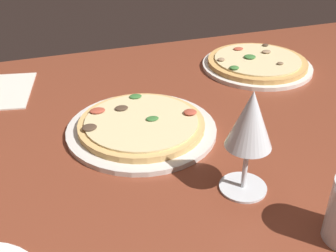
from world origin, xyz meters
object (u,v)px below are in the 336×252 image
at_px(pizza_side, 257,63).
at_px(wine_glass_far, 250,124).
at_px(pizza_main, 141,126).
at_px(paper_menu, 2,91).

height_order(pizza_side, wine_glass_far, wine_glass_far).
xyz_separation_m(pizza_side, wine_glass_far, (0.26, 0.42, 0.11)).
relative_size(pizza_main, wine_glass_far, 1.68).
height_order(wine_glass_far, paper_menu, wine_glass_far).
distance_m(pizza_side, paper_menu, 0.63).
relative_size(wine_glass_far, paper_menu, 0.92).
height_order(pizza_main, wine_glass_far, wine_glass_far).
relative_size(pizza_side, paper_menu, 1.49).
xyz_separation_m(pizza_main, paper_menu, (0.26, -0.27, -0.01)).
xyz_separation_m(pizza_main, pizza_side, (-0.37, -0.20, 0.00)).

